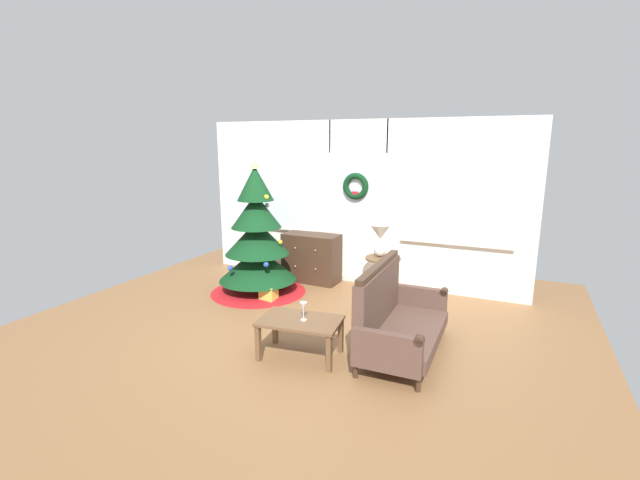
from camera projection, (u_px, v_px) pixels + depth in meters
name	position (u px, v px, depth m)	size (l,w,h in m)	color
ground_plane	(298.00, 329.00, 5.31)	(6.76, 6.76, 0.00)	brown
back_wall_with_door	(357.00, 203.00, 6.88)	(5.20, 0.19, 2.55)	white
christmas_tree	(257.00, 245.00, 6.49)	(1.43, 1.43, 1.97)	#4C331E
dresser_cabinet	(312.00, 258.00, 7.08)	(0.91, 0.47, 0.78)	#3D281C
settee_sofa	(395.00, 318.00, 4.69)	(0.73, 1.51, 0.96)	#3D281C
side_table	(383.00, 271.00, 6.03)	(0.50, 0.48, 0.68)	brown
table_lamp	(380.00, 236.00, 5.99)	(0.28, 0.28, 0.44)	silver
coffee_table	(300.00, 325.00, 4.57)	(0.90, 0.62, 0.41)	brown
wine_glass	(303.00, 307.00, 4.51)	(0.08, 0.08, 0.20)	silver
gift_box	(269.00, 293.00, 6.25)	(0.22, 0.20, 0.22)	#D8C64C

